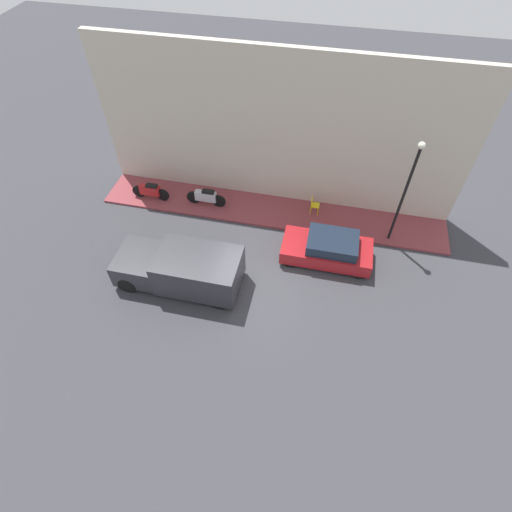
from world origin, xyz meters
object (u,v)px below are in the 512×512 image
(cafe_chair, at_px, (314,204))
(motorcycle_red, at_px, (150,191))
(parked_car, at_px, (328,249))
(scooter_silver, at_px, (206,197))
(delivery_van, at_px, (181,268))
(streetlamp, at_px, (407,186))

(cafe_chair, bearing_deg, motorcycle_red, 94.87)
(parked_car, relative_size, motorcycle_red, 2.01)
(scooter_silver, xyz_separation_m, cafe_chair, (0.54, -5.20, 0.03))
(cafe_chair, bearing_deg, delivery_van, 137.96)
(motorcycle_red, distance_m, cafe_chair, 8.06)
(parked_car, distance_m, streetlamp, 4.05)
(delivery_van, distance_m, streetlamp, 9.70)
(scooter_silver, xyz_separation_m, motorcycle_red, (-0.14, 2.84, -0.01))
(streetlamp, bearing_deg, parked_car, 123.66)
(motorcycle_red, bearing_deg, streetlamp, -91.30)
(parked_car, bearing_deg, cafe_chair, 19.12)
(motorcycle_red, relative_size, cafe_chair, 2.20)
(streetlamp, relative_size, cafe_chair, 5.81)
(parked_car, distance_m, cafe_chair, 2.88)
(delivery_van, xyz_separation_m, streetlamp, (4.35, -8.38, 2.23))
(parked_car, bearing_deg, motorcycle_red, 77.23)
(parked_car, xyz_separation_m, scooter_silver, (2.18, 6.14, -0.04))
(motorcycle_red, xyz_separation_m, cafe_chair, (0.69, -8.03, 0.04))
(delivery_van, bearing_deg, cafe_chair, -42.04)
(parked_car, height_order, motorcycle_red, parked_car)
(motorcycle_red, bearing_deg, scooter_silver, -87.09)
(motorcycle_red, bearing_deg, parked_car, -102.77)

